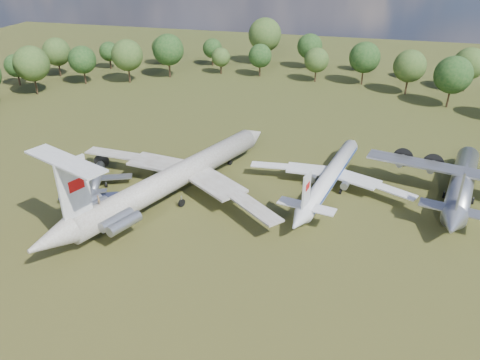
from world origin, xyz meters
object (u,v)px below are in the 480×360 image
(il62_airliner, at_px, (176,181))
(tu104_jet, at_px, (330,179))
(small_prop_west, at_px, (89,198))
(small_prop_northwest, at_px, (97,181))
(an12_transport, at_px, (461,186))
(person_on_il62, at_px, (99,200))

(il62_airliner, xyz_separation_m, tu104_jet, (25.79, 9.27, -0.82))
(il62_airliner, xyz_separation_m, small_prop_west, (-13.52, -6.30, -1.84))
(il62_airliner, height_order, small_prop_northwest, il62_airliner)
(an12_transport, distance_m, small_prop_west, 63.98)
(small_prop_northwest, height_order, person_on_il62, person_on_il62)
(il62_airliner, relative_size, small_prop_west, 4.28)
(small_prop_west, distance_m, small_prop_northwest, 5.79)
(small_prop_west, relative_size, small_prop_northwest, 0.79)
(an12_transport, distance_m, person_on_il62, 60.04)
(il62_airliner, distance_m, small_prop_northwest, 15.19)
(tu104_jet, xyz_separation_m, small_prop_west, (-39.30, -15.57, -1.02))
(person_on_il62, bearing_deg, small_prop_west, -28.57)
(tu104_jet, distance_m, small_prop_west, 42.29)
(tu104_jet, xyz_separation_m, small_prop_northwest, (-40.88, -10.01, -0.76))
(person_on_il62, bearing_deg, tu104_jet, -123.62)
(tu104_jet, distance_m, person_on_il62, 40.02)
(il62_airliner, relative_size, small_prop_northwest, 3.39)
(small_prop_northwest, relative_size, person_on_il62, 10.71)
(tu104_jet, bearing_deg, small_prop_northwest, -154.98)
(small_prop_northwest, bearing_deg, small_prop_west, -96.73)
(person_on_il62, bearing_deg, il62_airliner, -92.79)
(il62_airliner, relative_size, an12_transport, 1.57)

